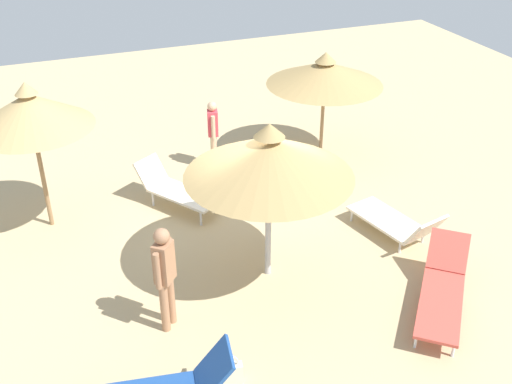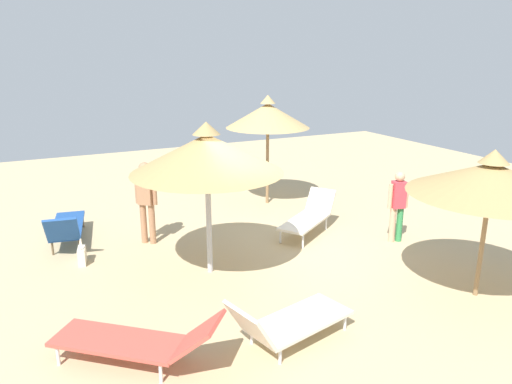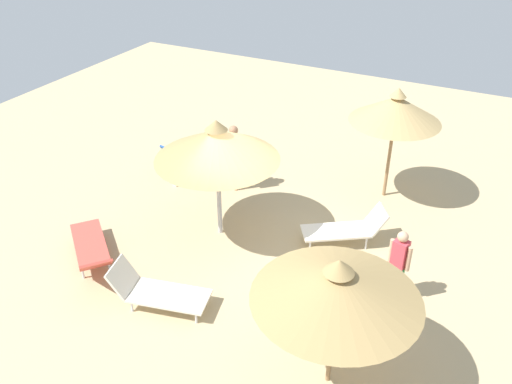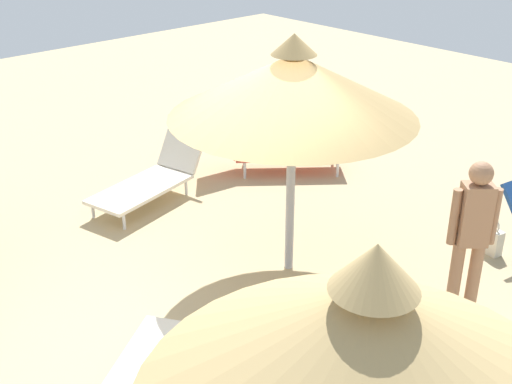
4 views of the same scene
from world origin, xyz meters
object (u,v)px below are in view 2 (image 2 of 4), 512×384
object	(u,v)px
lounge_chair_near_right	(287,322)
person_standing_back	(398,203)
lounge_chair_near_left	(139,340)
parasol_umbrella_edge	(268,116)
parasol_umbrella_center	(207,153)
handbag	(82,255)
lounge_chair_front	(66,227)
person_standing_far_right	(146,197)
lounge_chair_far_left	(309,216)
parasol_umbrella_back	(491,178)

from	to	relation	value
lounge_chair_near_right	person_standing_back	distance (m)	4.58
person_standing_back	lounge_chair_near_left	bearing A→B (deg)	-162.58
parasol_umbrella_edge	lounge_chair_near_right	bearing A→B (deg)	-115.12
parasol_umbrella_center	parasol_umbrella_edge	bearing A→B (deg)	48.66
parasol_umbrella_edge	handbag	xyz separation A→B (m)	(-4.97, -1.89, -2.16)
lounge_chair_front	person_standing_back	world-z (taller)	person_standing_back
lounge_chair_near_right	handbag	size ratio (longest dim) A/B	3.88
parasol_umbrella_edge	person_standing_back	world-z (taller)	parasol_umbrella_edge
lounge_chair_near_right	person_standing_far_right	size ratio (longest dim) A/B	1.11
lounge_chair_near_left	person_standing_far_right	size ratio (longest dim) A/B	1.21
lounge_chair_far_left	person_standing_far_right	distance (m)	3.55
person_standing_back	person_standing_far_right	bearing A→B (deg)	154.79
person_standing_back	handbag	xyz separation A→B (m)	(-6.15, 1.75, -0.68)
parasol_umbrella_back	lounge_chair_far_left	xyz separation A→B (m)	(-0.96, 3.68, -1.61)
lounge_chair_near_right	person_standing_back	xyz separation A→B (m)	(3.95, 2.25, 0.52)
lounge_chair_near_left	lounge_chair_near_right	distance (m)	1.97
lounge_chair_far_left	lounge_chair_near_right	distance (m)	4.33
person_standing_far_right	person_standing_back	size ratio (longest dim) A/B	1.14
parasol_umbrella_center	lounge_chair_near_left	distance (m)	3.39
parasol_umbrella_back	parasol_umbrella_edge	xyz separation A→B (m)	(-0.75, 6.08, 0.33)
lounge_chair_near_left	lounge_chair_far_left	bearing A→B (deg)	34.52
parasol_umbrella_back	lounge_chair_near_left	bearing A→B (deg)	173.79
lounge_chair_far_left	handbag	bearing A→B (deg)	173.84
parasol_umbrella_edge	lounge_chair_near_left	size ratio (longest dim) A/B	1.35
parasol_umbrella_center	handbag	size ratio (longest dim) A/B	5.50
lounge_chair_near_right	handbag	xyz separation A→B (m)	(-2.20, 4.01, -0.15)
lounge_chair_front	lounge_chair_near_right	distance (m)	5.62
lounge_chair_near_left	lounge_chair_near_right	xyz separation A→B (m)	(1.93, -0.41, -0.03)
lounge_chair_far_left	lounge_chair_near_right	xyz separation A→B (m)	(-2.56, -3.49, -0.06)
parasol_umbrella_center	lounge_chair_near_left	bearing A→B (deg)	-129.32
lounge_chair_front	lounge_chair_near_right	xyz separation A→B (m)	(2.35, -5.10, -0.08)
parasol_umbrella_edge	lounge_chair_far_left	world-z (taller)	parasol_umbrella_edge
parasol_umbrella_center	lounge_chair_near_left	size ratio (longest dim) A/B	1.31
lounge_chair_front	handbag	distance (m)	1.13
parasol_umbrella_center	lounge_chair_near_left	xyz separation A→B (m)	(-1.80, -2.20, -1.85)
lounge_chair_front	handbag	xyz separation A→B (m)	(0.15, -1.09, -0.23)
lounge_chair_near_right	lounge_chair_near_left	bearing A→B (deg)	168.10
parasol_umbrella_edge	person_standing_back	xyz separation A→B (m)	(1.19, -3.64, -1.48)
parasol_umbrella_center	handbag	bearing A→B (deg)	145.87
lounge_chair_near_right	person_standing_far_right	xyz separation A→B (m)	(-0.80, 4.49, 0.68)
parasol_umbrella_back	lounge_chair_near_left	distance (m)	5.72
parasol_umbrella_center	person_standing_far_right	distance (m)	2.33
parasol_umbrella_center	parasol_umbrella_back	bearing A→B (deg)	-37.40
handbag	parasol_umbrella_center	bearing A→B (deg)	-34.13
parasol_umbrella_edge	lounge_chair_front	size ratio (longest dim) A/B	1.24
parasol_umbrella_edge	lounge_chair_near_left	bearing A→B (deg)	-130.55
person_standing_far_right	parasol_umbrella_edge	bearing A→B (deg)	21.57
person_standing_far_right	person_standing_back	world-z (taller)	person_standing_far_right
lounge_chair_near_left	parasol_umbrella_back	bearing A→B (deg)	-6.21
lounge_chair_far_left	handbag	xyz separation A→B (m)	(-4.76, 0.51, -0.22)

